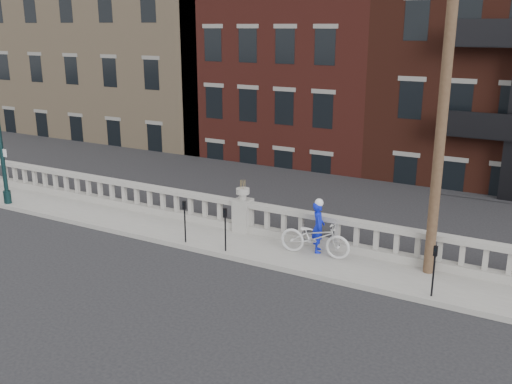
{
  "coord_description": "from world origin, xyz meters",
  "views": [
    {
      "loc": [
        9.16,
        -11.51,
        6.76
      ],
      "look_at": [
        0.92,
        3.2,
        1.82
      ],
      "focal_mm": 40.0,
      "sensor_mm": 36.0,
      "label": 1
    }
  ],
  "objects": [
    {
      "name": "ground",
      "position": [
        0.0,
        0.0,
        0.0
      ],
      "size": [
        120.0,
        120.0,
        0.0
      ],
      "primitive_type": "plane",
      "color": "black",
      "rests_on": "ground"
    },
    {
      "name": "sidewalk",
      "position": [
        0.0,
        3.0,
        0.07
      ],
      "size": [
        32.0,
        2.2,
        0.15
      ],
      "primitive_type": "cube",
      "color": "gray",
      "rests_on": "ground"
    },
    {
      "name": "balustrade",
      "position": [
        0.0,
        3.95,
        0.64
      ],
      "size": [
        28.0,
        0.34,
        1.03
      ],
      "color": "gray",
      "rests_on": "sidewalk"
    },
    {
      "name": "planter_pedestal",
      "position": [
        0.0,
        3.95,
        0.83
      ],
      "size": [
        0.55,
        0.55,
        1.76
      ],
      "color": "gray",
      "rests_on": "sidewalk"
    },
    {
      "name": "lower_level",
      "position": [
        0.56,
        23.04,
        2.63
      ],
      "size": [
        80.0,
        44.0,
        20.8
      ],
      "color": "#605E59",
      "rests_on": "ground"
    },
    {
      "name": "utility_pole",
      "position": [
        6.2,
        3.6,
        5.24
      ],
      "size": [
        1.6,
        0.28,
        10.0
      ],
      "color": "#422D1E",
      "rests_on": "sidewalk"
    },
    {
      "name": "streetlight_pole",
      "position": [
        -9.5,
        2.15,
        2.21
      ],
      "size": [
        0.4,
        0.28,
        5.2
      ],
      "color": "black",
      "rests_on": "sidewalk"
    },
    {
      "name": "parking_meter_a",
      "position": [
        -1.06,
        2.15,
        1.0
      ],
      "size": [
        0.1,
        0.09,
        1.36
      ],
      "color": "black",
      "rests_on": "sidewalk"
    },
    {
      "name": "parking_meter_b",
      "position": [
        0.44,
        2.15,
        1.0
      ],
      "size": [
        0.1,
        0.09,
        1.36
      ],
      "color": "black",
      "rests_on": "sidewalk"
    },
    {
      "name": "parking_meter_c",
      "position": [
        6.62,
        2.15,
        1.0
      ],
      "size": [
        0.1,
        0.09,
        1.36
      ],
      "color": "black",
      "rests_on": "sidewalk"
    },
    {
      "name": "bicycle",
      "position": [
        2.94,
        3.19,
        0.72
      ],
      "size": [
        2.21,
        0.93,
        1.13
      ],
      "primitive_type": "imported",
      "rotation": [
        0.0,
        0.0,
        1.65
      ],
      "color": "silver",
      "rests_on": "sidewalk"
    },
    {
      "name": "cyclist",
      "position": [
        2.91,
        3.49,
        0.93
      ],
      "size": [
        0.58,
        0.68,
        1.57
      ],
      "primitive_type": "imported",
      "rotation": [
        0.0,
        0.0,
        2.0
      ],
      "color": "#0C1BBC",
      "rests_on": "sidewalk"
    }
  ]
}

